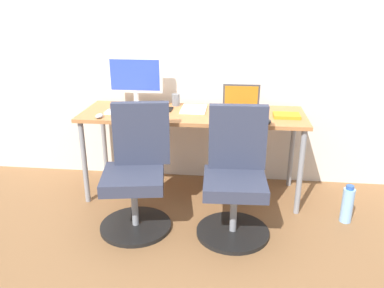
# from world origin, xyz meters

# --- Properties ---
(ground_plane) EXTENTS (5.28, 5.28, 0.00)m
(ground_plane) POSITION_xyz_m (0.00, 0.00, 0.00)
(ground_plane) COLOR brown
(back_wall) EXTENTS (4.40, 0.04, 2.60)m
(back_wall) POSITION_xyz_m (0.00, 0.39, 1.30)
(back_wall) COLOR silver
(back_wall) RESTS_ON ground
(desk) EXTENTS (1.86, 0.61, 0.75)m
(desk) POSITION_xyz_m (0.00, 0.00, 0.68)
(desk) COLOR #B77542
(desk) RESTS_ON ground
(office_chair_left) EXTENTS (0.54, 0.54, 0.94)m
(office_chair_left) POSITION_xyz_m (-0.36, -0.55, 0.42)
(office_chair_left) COLOR black
(office_chair_left) RESTS_ON ground
(office_chair_right) EXTENTS (0.54, 0.54, 0.94)m
(office_chair_right) POSITION_xyz_m (0.37, -0.55, 0.42)
(office_chair_right) COLOR black
(office_chair_right) RESTS_ON ground
(water_bottle_on_floor) EXTENTS (0.09, 0.09, 0.31)m
(water_bottle_on_floor) POSITION_xyz_m (1.25, -0.34, 0.15)
(water_bottle_on_floor) COLOR #8CBFF2
(water_bottle_on_floor) RESTS_ON ground
(desktop_monitor) EXTENTS (0.48, 0.18, 0.43)m
(desktop_monitor) POSITION_xyz_m (-0.52, 0.16, 1.00)
(desktop_monitor) COLOR silver
(desktop_monitor) RESTS_ON desk
(open_laptop) EXTENTS (0.31, 0.27, 0.22)m
(open_laptop) POSITION_xyz_m (0.40, 0.06, 0.81)
(open_laptop) COLOR #4C4C51
(open_laptop) RESTS_ON desk
(keyboard_by_monitor) EXTENTS (0.34, 0.12, 0.02)m
(keyboard_by_monitor) POSITION_xyz_m (-0.55, -0.09, 0.76)
(keyboard_by_monitor) COLOR silver
(keyboard_by_monitor) RESTS_ON desk
(keyboard_by_laptop) EXTENTS (0.34, 0.12, 0.02)m
(keyboard_by_laptop) POSITION_xyz_m (0.36, -0.18, 0.76)
(keyboard_by_laptop) COLOR #515156
(keyboard_by_laptop) RESTS_ON desk
(mouse_by_monitor) EXTENTS (0.06, 0.10, 0.03)m
(mouse_by_monitor) POSITION_xyz_m (0.60, -0.24, 0.77)
(mouse_by_monitor) COLOR #2D2D2D
(mouse_by_monitor) RESTS_ON desk
(mouse_by_laptop) EXTENTS (0.06, 0.10, 0.03)m
(mouse_by_laptop) POSITION_xyz_m (-0.72, -0.24, 0.77)
(mouse_by_laptop) COLOR #B7B7B7
(mouse_by_laptop) RESTS_ON desk
(coffee_mug) EXTENTS (0.08, 0.08, 0.09)m
(coffee_mug) POSITION_xyz_m (0.51, 0.22, 0.80)
(coffee_mug) COLOR red
(coffee_mug) RESTS_ON desk
(pen_cup) EXTENTS (0.07, 0.07, 0.10)m
(pen_cup) POSITION_xyz_m (-0.17, 0.21, 0.80)
(pen_cup) COLOR slate
(pen_cup) RESTS_ON desk
(phone_near_monitor) EXTENTS (0.07, 0.14, 0.01)m
(phone_near_monitor) POSITION_xyz_m (-0.22, 0.05, 0.76)
(phone_near_monitor) COLOR black
(phone_near_monitor) RESTS_ON desk
(notebook) EXTENTS (0.21, 0.15, 0.03)m
(notebook) POSITION_xyz_m (0.77, -0.05, 0.76)
(notebook) COLOR orange
(notebook) RESTS_ON desk
(paper_pile) EXTENTS (0.21, 0.30, 0.01)m
(paper_pile) POSITION_xyz_m (0.00, 0.09, 0.76)
(paper_pile) COLOR white
(paper_pile) RESTS_ON desk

